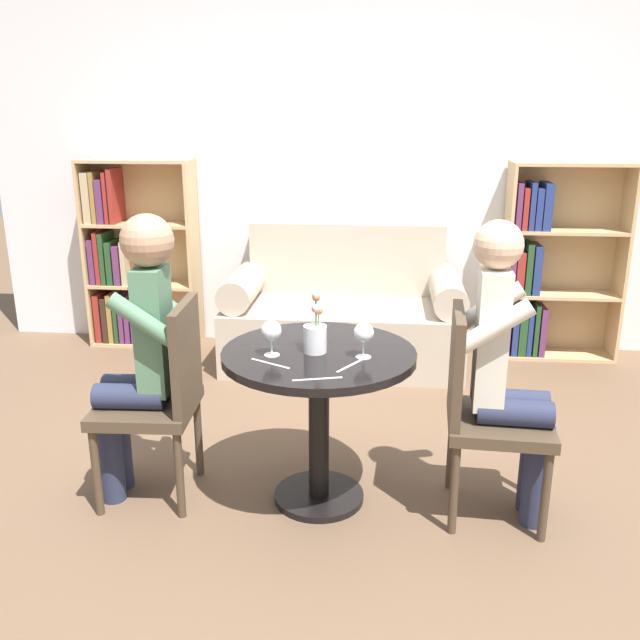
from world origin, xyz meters
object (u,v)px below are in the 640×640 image
(wine_glass_left, at_px, (271,332))
(flower_vase, at_px, (315,333))
(couch, at_px, (344,317))
(wine_glass_right, at_px, (364,334))
(person_right, at_px, (508,369))
(chair_right, at_px, (482,406))
(bookshelf_right, at_px, (546,267))
(chair_left, at_px, (162,393))
(bookshelf_left, at_px, (129,259))
(person_left, at_px, (139,349))

(wine_glass_left, distance_m, flower_vase, 0.18)
(couch, distance_m, wine_glass_right, 1.92)
(person_right, xyz_separation_m, wine_glass_left, (-0.96, -0.04, 0.14))
(person_right, bearing_deg, chair_right, 87.75)
(person_right, bearing_deg, wine_glass_right, 95.75)
(bookshelf_right, height_order, chair_left, bookshelf_right)
(bookshelf_right, height_order, chair_right, bookshelf_right)
(person_right, distance_m, flower_vase, 0.80)
(bookshelf_right, bearing_deg, person_right, -106.22)
(bookshelf_right, bearing_deg, wine_glass_right, -119.47)
(bookshelf_left, bearing_deg, person_right, -41.38)
(couch, relative_size, chair_right, 1.76)
(couch, bearing_deg, flower_vase, -90.42)
(chair_right, bearing_deg, couch, 24.08)
(person_left, xyz_separation_m, wine_glass_left, (0.58, -0.05, 0.11))
(chair_left, height_order, person_left, person_left)
(wine_glass_left, xyz_separation_m, flower_vase, (0.17, 0.06, -0.02))
(bookshelf_right, bearing_deg, couch, -169.04)
(person_left, distance_m, person_right, 1.54)
(bookshelf_right, distance_m, person_right, 2.17)
(couch, xyz_separation_m, bookshelf_left, (-1.59, 0.27, 0.32))
(bookshelf_left, distance_m, wine_glass_right, 2.77)
(bookshelf_left, relative_size, person_left, 1.06)
(flower_vase, bearing_deg, bookshelf_right, 55.96)
(bookshelf_left, bearing_deg, person_left, -68.35)
(bookshelf_left, bearing_deg, wine_glass_right, -49.83)
(bookshelf_left, distance_m, flower_vase, 2.60)
(person_left, height_order, wine_glass_left, person_left)
(couch, height_order, chair_left, couch)
(chair_right, distance_m, flower_vase, 0.76)
(chair_left, distance_m, chair_right, 1.37)
(couch, relative_size, wine_glass_left, 10.60)
(chair_left, distance_m, person_left, 0.22)
(couch, height_order, bookshelf_left, bookshelf_left)
(person_right, height_order, wine_glass_right, person_right)
(person_left, bearing_deg, chair_right, 87.39)
(chair_right, relative_size, wine_glass_right, 6.09)
(chair_right, bearing_deg, person_right, -92.25)
(couch, bearing_deg, person_left, -113.06)
(chair_left, bearing_deg, wine_glass_left, 81.37)
(couch, bearing_deg, wine_glass_left, -95.77)
(wine_glass_right, distance_m, flower_vase, 0.21)
(chair_left, bearing_deg, person_left, -88.24)
(wine_glass_left, height_order, wine_glass_right, wine_glass_left)
(person_right, bearing_deg, bookshelf_right, -12.88)
(chair_left, relative_size, person_left, 0.71)
(couch, distance_m, person_right, 2.01)
(couch, bearing_deg, bookshelf_left, 170.55)
(person_right, bearing_deg, flower_vase, 91.70)
(couch, height_order, wine_glass_left, couch)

